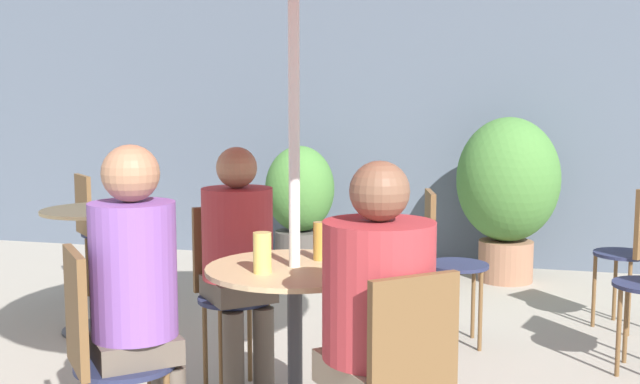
% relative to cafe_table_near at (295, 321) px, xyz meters
% --- Properties ---
extents(storefront_wall, '(10.00, 0.06, 3.00)m').
position_rel_cafe_table_near_xyz_m(storefront_wall, '(0.04, 3.73, 0.96)').
color(storefront_wall, '#4C5666').
rests_on(storefront_wall, ground_plane).
extents(cafe_table_near, '(0.71, 0.71, 0.76)m').
position_rel_cafe_table_near_xyz_m(cafe_table_near, '(0.00, 0.00, 0.00)').
color(cafe_table_near, '#2D2D33').
rests_on(cafe_table_near, ground_plane).
extents(cafe_table_far, '(0.66, 0.66, 0.76)m').
position_rel_cafe_table_near_xyz_m(cafe_table_far, '(-1.62, 1.24, -0.02)').
color(cafe_table_far, '#2D2D33').
rests_on(cafe_table_far, ground_plane).
extents(bistro_chair_0, '(0.41, 0.41, 0.90)m').
position_rel_cafe_table_near_xyz_m(bistro_chair_0, '(-0.50, 0.57, 0.01)').
color(bistro_chair_0, '#232847').
rests_on(bistro_chair_0, ground_plane).
extents(bistro_chair_1, '(0.41, 0.41, 0.90)m').
position_rel_cafe_table_near_xyz_m(bistro_chair_1, '(-0.57, -0.50, 0.01)').
color(bistro_chair_1, '#232847').
rests_on(bistro_chair_1, ground_plane).
extents(bistro_chair_2, '(0.41, 0.41, 0.90)m').
position_rel_cafe_table_near_xyz_m(bistro_chair_2, '(0.50, -0.57, 0.01)').
color(bistro_chair_2, '#232847').
rests_on(bistro_chair_2, ground_plane).
extents(bistro_chair_3, '(0.39, 0.37, 0.90)m').
position_rel_cafe_table_near_xyz_m(bistro_chair_3, '(0.45, 1.50, 0.01)').
color(bistro_chair_3, '#232847').
rests_on(bistro_chair_3, ground_plane).
extents(bistro_chair_5, '(0.41, 0.41, 0.90)m').
position_rel_cafe_table_near_xyz_m(bistro_chair_5, '(1.57, 2.05, 0.01)').
color(bistro_chair_5, '#232847').
rests_on(bistro_chair_5, ground_plane).
extents(bistro_chair_6, '(0.41, 0.41, 0.90)m').
position_rel_cafe_table_near_xyz_m(bistro_chair_6, '(-2.03, 1.90, 0.01)').
color(bistro_chair_6, '#232847').
rests_on(bistro_chair_6, ground_plane).
extents(seated_person_0, '(0.42, 0.43, 1.20)m').
position_rel_cafe_table_near_xyz_m(seated_person_0, '(-0.41, 0.46, 0.18)').
color(seated_person_0, brown).
rests_on(seated_person_0, ground_plane).
extents(seated_person_1, '(0.39, 0.39, 1.26)m').
position_rel_cafe_table_near_xyz_m(seated_person_1, '(-0.46, -0.41, 0.22)').
color(seated_person_1, brown).
rests_on(seated_person_1, ground_plane).
extents(seated_person_2, '(0.46, 0.46, 1.22)m').
position_rel_cafe_table_near_xyz_m(seated_person_2, '(0.41, -0.46, 0.19)').
color(seated_person_2, gray).
rests_on(seated_person_2, ground_plane).
extents(beer_glass_0, '(0.07, 0.07, 0.16)m').
position_rel_cafe_table_near_xyz_m(beer_glass_0, '(-0.09, -0.14, 0.30)').
color(beer_glass_0, '#DBC65B').
rests_on(beer_glass_0, cafe_table_near).
extents(beer_glass_1, '(0.06, 0.06, 0.16)m').
position_rel_cafe_table_near_xyz_m(beer_glass_1, '(0.07, 0.15, 0.30)').
color(beer_glass_1, '#B28433').
rests_on(beer_glass_1, cafe_table_near).
extents(potted_plant_0, '(0.57, 0.57, 1.05)m').
position_rel_cafe_table_near_xyz_m(potted_plant_0, '(-0.86, 3.07, 0.05)').
color(potted_plant_0, '#47423D').
rests_on(potted_plant_0, ground_plane).
extents(potted_plant_1, '(0.80, 0.80, 1.29)m').
position_rel_cafe_table_near_xyz_m(potted_plant_1, '(0.79, 3.20, 0.21)').
color(potted_plant_1, '#93664C').
rests_on(potted_plant_1, ground_plane).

